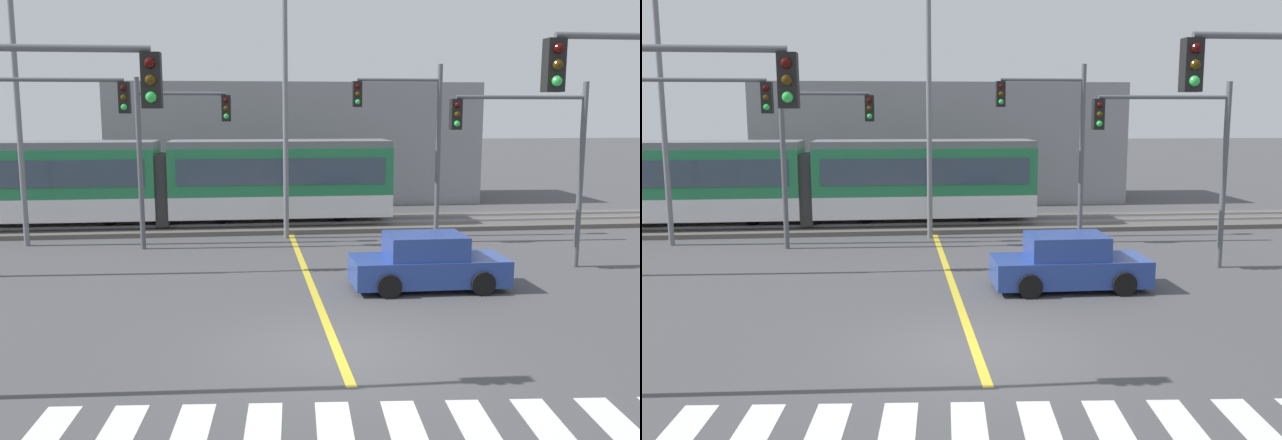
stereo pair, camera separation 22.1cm
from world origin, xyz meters
TOP-DOWN VIEW (x-y plane):
  - ground_plane at (0.00, 0.00)m, footprint 200.00×200.00m
  - track_bed at (0.00, 15.01)m, footprint 120.00×4.00m
  - rail_near at (0.00, 14.29)m, footprint 120.00×0.08m
  - rail_far at (0.00, 15.73)m, footprint 120.00×0.08m
  - light_rail_tram at (-5.04, 15.00)m, footprint 18.50×2.64m
  - crosswalk_stripe_7 at (2.74, -4.07)m, footprint 0.77×2.83m
  - crosswalk_stripe_8 at (3.84, -4.15)m, footprint 0.77×2.83m
  - lane_centre_line at (0.00, 5.57)m, footprint 0.20×14.86m
  - sedan_crossing at (3.12, 4.56)m, footprint 4.20×1.93m
  - traffic_light_mid_right at (6.94, 6.57)m, footprint 4.25×0.38m
  - traffic_light_far_right at (4.20, 10.96)m, footprint 3.25×0.38m
  - traffic_light_far_left at (-4.30, 10.91)m, footprint 3.25×0.38m
  - traffic_light_mid_left at (-7.76, 7.32)m, footprint 4.25×0.38m
  - traffic_light_near_left at (-5.56, -1.56)m, footprint 3.75×0.38m
  - street_lamp_west at (-9.47, 11.96)m, footprint 2.04×0.28m
  - street_lamp_centre at (-0.04, 12.40)m, footprint 2.23×0.28m
  - building_backdrop_far at (0.94, 23.73)m, footprint 18.97×6.00m

SIDE VIEW (x-z plane):
  - ground_plane at x=0.00m, z-range 0.00..0.00m
  - lane_centre_line at x=0.00m, z-range 0.00..0.01m
  - crosswalk_stripe_7 at x=2.74m, z-range 0.00..0.01m
  - crosswalk_stripe_8 at x=3.84m, z-range 0.00..0.01m
  - track_bed at x=0.00m, z-range 0.00..0.18m
  - rail_near at x=0.00m, z-range 0.18..0.28m
  - rail_far at x=0.00m, z-range 0.18..0.28m
  - sedan_crossing at x=3.12m, z-range -0.06..1.46m
  - light_rail_tram at x=-5.04m, z-range 0.33..3.76m
  - building_backdrop_far at x=0.94m, z-range 0.00..6.23m
  - traffic_light_mid_right at x=6.94m, z-range 0.94..6.63m
  - traffic_light_far_left at x=-4.30m, z-range 0.88..6.83m
  - traffic_light_mid_left at x=-7.76m, z-range 1.05..7.08m
  - traffic_light_near_left at x=-5.56m, z-range 1.03..7.18m
  - traffic_light_far_right at x=4.20m, z-range 0.93..7.40m
  - street_lamp_centre at x=-0.04m, z-range 0.60..10.24m
  - street_lamp_west at x=-9.47m, z-range 0.57..10.43m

